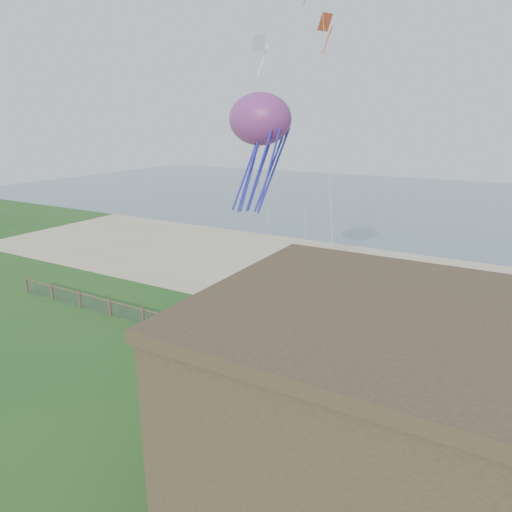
% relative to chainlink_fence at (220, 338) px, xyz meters
% --- Properties ---
extents(ground, '(160.00, 160.00, 0.00)m').
position_rel_chainlink_fence_xyz_m(ground, '(0.00, -6.00, -0.55)').
color(ground, '#20511C').
rests_on(ground, ground).
extents(sand_beach, '(72.00, 20.00, 0.02)m').
position_rel_chainlink_fence_xyz_m(sand_beach, '(0.00, 16.00, -0.55)').
color(sand_beach, '#C5B28E').
rests_on(sand_beach, ground).
extents(ocean, '(160.00, 68.00, 0.02)m').
position_rel_chainlink_fence_xyz_m(ocean, '(0.00, 60.00, -0.55)').
color(ocean, slate).
rests_on(ocean, ground).
extents(chainlink_fence, '(36.20, 0.20, 1.25)m').
position_rel_chainlink_fence_xyz_m(chainlink_fence, '(0.00, 0.00, 0.00)').
color(chainlink_fence, brown).
rests_on(chainlink_fence, ground).
extents(motel, '(15.00, 10.00, 7.00)m').
position_rel_chainlink_fence_xyz_m(motel, '(13.00, -7.00, 2.95)').
color(motel, '#453325').
rests_on(motel, ground).
extents(motel_deck, '(15.00, 2.00, 0.50)m').
position_rel_chainlink_fence_xyz_m(motel_deck, '(13.00, -1.00, -0.30)').
color(motel_deck, brown).
rests_on(motel_deck, ground).
extents(picnic_table, '(2.25, 1.90, 0.82)m').
position_rel_chainlink_fence_xyz_m(picnic_table, '(2.61, -3.11, -0.14)').
color(picnic_table, brown).
rests_on(picnic_table, ground).
extents(octopus_kite, '(4.40, 3.63, 7.84)m').
position_rel_chainlink_fence_xyz_m(octopus_kite, '(-0.31, 5.21, 10.29)').
color(octopus_kite, '#DE4523').
extents(kite_white, '(1.95, 1.90, 2.48)m').
position_rel_chainlink_fence_xyz_m(kite_white, '(-2.89, 9.61, 16.70)').
color(kite_white, white).
extents(kite_red, '(1.88, 1.67, 2.25)m').
position_rel_chainlink_fence_xyz_m(kite_red, '(1.32, 11.07, 17.95)').
color(kite_red, '#E44E28').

